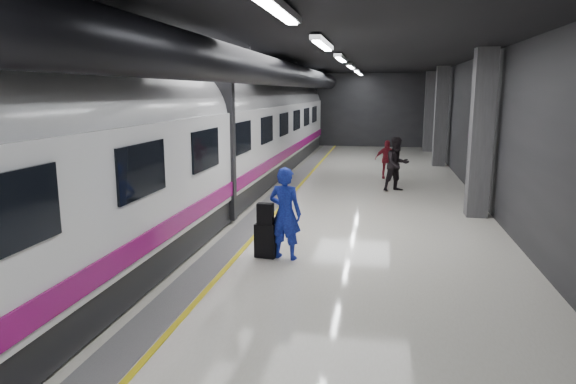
{
  "coord_description": "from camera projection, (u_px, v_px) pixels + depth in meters",
  "views": [
    {
      "loc": [
        1.94,
        -12.49,
        3.37
      ],
      "look_at": [
        -0.09,
        -1.39,
        1.16
      ],
      "focal_mm": 32.0,
      "sensor_mm": 36.0,
      "label": 1
    }
  ],
  "objects": [
    {
      "name": "ground",
      "position": [
        301.0,
        226.0,
        13.04
      ],
      "size": [
        40.0,
        40.0,
        0.0
      ],
      "primitive_type": "plane",
      "color": "silver",
      "rests_on": "ground"
    },
    {
      "name": "platform_hall",
      "position": [
        297.0,
        85.0,
        13.34
      ],
      "size": [
        10.02,
        40.02,
        4.51
      ],
      "color": "black",
      "rests_on": "ground"
    },
    {
      "name": "train",
      "position": [
        178.0,
        143.0,
        13.22
      ],
      "size": [
        3.05,
        38.0,
        4.05
      ],
      "color": "black",
      "rests_on": "ground"
    },
    {
      "name": "traveler_main",
      "position": [
        285.0,
        213.0,
        10.38
      ],
      "size": [
        0.78,
        0.6,
        1.9
      ],
      "primitive_type": "imported",
      "rotation": [
        0.0,
        0.0,
        2.91
      ],
      "color": "blue",
      "rests_on": "ground"
    },
    {
      "name": "suitcase_main",
      "position": [
        266.0,
        240.0,
        10.58
      ],
      "size": [
        0.47,
        0.33,
        0.71
      ],
      "primitive_type": "cube",
      "rotation": [
        0.0,
        0.0,
        -0.14
      ],
      "color": "black",
      "rests_on": "ground"
    },
    {
      "name": "shoulder_bag",
      "position": [
        265.0,
        214.0,
        10.44
      ],
      "size": [
        0.34,
        0.2,
        0.44
      ],
      "primitive_type": "cube",
      "rotation": [
        0.0,
        0.0,
        -0.06
      ],
      "color": "black",
      "rests_on": "suitcase_main"
    },
    {
      "name": "traveler_far_a",
      "position": [
        397.0,
        164.0,
        17.53
      ],
      "size": [
        1.14,
        1.07,
        1.87
      ],
      "primitive_type": "imported",
      "rotation": [
        0.0,
        0.0,
        0.54
      ],
      "color": "black",
      "rests_on": "ground"
    },
    {
      "name": "traveler_far_b",
      "position": [
        386.0,
        159.0,
        20.19
      ],
      "size": [
        0.9,
        0.42,
        1.51
      ],
      "primitive_type": "imported",
      "rotation": [
        0.0,
        0.0,
        0.06
      ],
      "color": "maroon",
      "rests_on": "ground"
    },
    {
      "name": "suitcase_far",
      "position": [
        387.0,
        154.0,
        26.17
      ],
      "size": [
        0.36,
        0.3,
        0.45
      ],
      "primitive_type": "cube",
      "rotation": [
        0.0,
        0.0,
        0.39
      ],
      "color": "black",
      "rests_on": "ground"
    }
  ]
}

